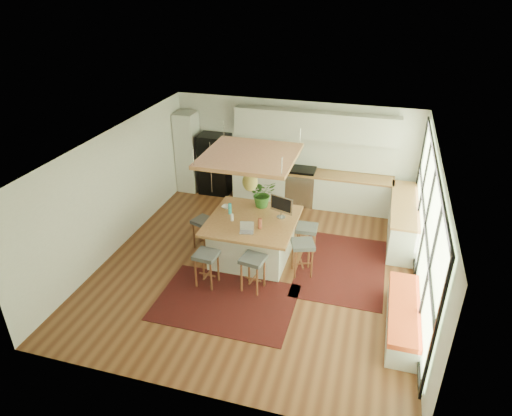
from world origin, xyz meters
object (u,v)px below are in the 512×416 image
(microwave, at_px, (250,159))
(fridge, at_px, (215,161))
(laptop, at_px, (247,227))
(island, at_px, (252,238))
(island_plant, at_px, (262,196))
(stool_right_front, at_px, (302,259))
(monitor, at_px, (281,207))
(stool_near_left, at_px, (207,269))
(stool_near_right, at_px, (253,274))
(stool_left_side, at_px, (204,234))
(stool_right_back, at_px, (306,242))

(microwave, bearing_deg, fridge, -164.79)
(laptop, distance_m, microwave, 3.55)
(island, xyz_separation_m, island_plant, (0.04, 0.66, 0.71))
(island, xyz_separation_m, microwave, (-0.92, 2.87, 0.66))
(stool_right_front, relative_size, monitor, 1.40)
(stool_right_front, xyz_separation_m, microwave, (-2.08, 3.20, 0.77))
(stool_right_front, distance_m, microwave, 3.89)
(laptop, height_order, island_plant, island_plant)
(monitor, bearing_deg, fridge, 152.70)
(fridge, relative_size, island_plant, 2.72)
(laptop, relative_size, island_plant, 0.48)
(island, height_order, stool_near_left, island)
(monitor, bearing_deg, stool_near_right, -79.79)
(stool_near_left, bearing_deg, monitor, 52.15)
(stool_left_side, height_order, laptop, laptop)
(stool_near_left, distance_m, monitor, 2.05)
(stool_near_left, relative_size, stool_left_side, 1.02)
(island_plant, bearing_deg, monitor, -37.42)
(fridge, relative_size, stool_right_back, 2.26)
(stool_near_right, bearing_deg, stool_near_left, -173.63)
(stool_right_front, xyz_separation_m, stool_right_back, (-0.04, 0.67, 0.00))
(stool_near_right, distance_m, stool_left_side, 1.90)
(fridge, height_order, island_plant, fridge)
(stool_right_back, height_order, island_plant, island_plant)
(stool_left_side, bearing_deg, island, -3.33)
(stool_near_left, distance_m, laptop, 1.15)
(stool_near_right, height_order, monitor, monitor)
(fridge, bearing_deg, stool_right_back, -40.48)
(microwave, bearing_deg, island, -54.03)
(stool_near_right, bearing_deg, stool_right_front, 43.56)
(fridge, height_order, stool_right_front, fridge)
(island, relative_size, monitor, 3.44)
(island, distance_m, stool_near_right, 1.16)
(fridge, height_order, stool_near_left, fridge)
(stool_right_back, height_order, monitor, monitor)
(stool_right_front, xyz_separation_m, island_plant, (-1.12, 0.99, 0.82))
(stool_right_front, bearing_deg, stool_near_right, -136.44)
(stool_right_front, height_order, monitor, monitor)
(stool_right_back, bearing_deg, monitor, -171.51)
(monitor, bearing_deg, island, -134.99)
(stool_right_front, bearing_deg, stool_near_left, -153.06)
(island, distance_m, stool_near_left, 1.35)
(stool_right_front, xyz_separation_m, laptop, (-1.12, -0.22, 0.70))
(stool_near_left, relative_size, stool_right_back, 0.99)
(island, distance_m, monitor, 0.95)
(stool_right_front, bearing_deg, monitor, 135.58)
(stool_right_front, distance_m, laptop, 1.34)
(laptop, bearing_deg, monitor, 44.80)
(laptop, bearing_deg, island, 81.55)
(stool_near_left, relative_size, island_plant, 1.19)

